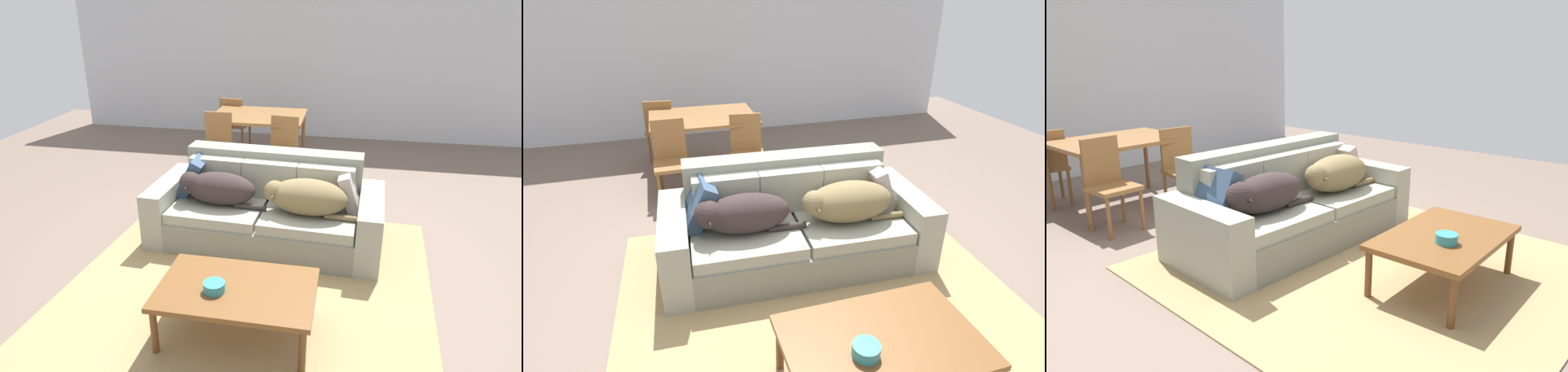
{
  "view_description": "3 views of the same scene",
  "coord_description": "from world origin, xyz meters",
  "views": [
    {
      "loc": [
        0.82,
        -4.01,
        2.33
      ],
      "look_at": [
        0.06,
        -0.09,
        0.68
      ],
      "focal_mm": 32.4,
      "sensor_mm": 36.0,
      "label": 1
    },
    {
      "loc": [
        -0.91,
        -2.81,
        2.18
      ],
      "look_at": [
        0.01,
        0.25,
        0.66
      ],
      "focal_mm": 28.75,
      "sensor_mm": 36.0,
      "label": 2
    },
    {
      "loc": [
        -3.01,
        -2.67,
        1.7
      ],
      "look_at": [
        0.05,
        -0.05,
        0.55
      ],
      "focal_mm": 33.41,
      "sensor_mm": 36.0,
      "label": 3
    }
  ],
  "objects": [
    {
      "name": "bowl_on_coffee_table",
      "position": [
        -0.02,
        -1.37,
        0.44
      ],
      "size": [
        0.15,
        0.15,
        0.07
      ],
      "primitive_type": "cylinder",
      "color": "teal",
      "rests_on": "coffee_table"
    },
    {
      "name": "dining_chair_near_right",
      "position": [
        -0.02,
        1.69,
        0.48
      ],
      "size": [
        0.45,
        0.45,
        0.88
      ],
      "rotation": [
        0.0,
        0.0,
        -0.13
      ],
      "color": "brown",
      "rests_on": "ground"
    },
    {
      "name": "ground_plane",
      "position": [
        0.0,
        0.0,
        0.0
      ],
      "size": [
        10.0,
        10.0,
        0.0
      ],
      "primitive_type": "plane",
      "color": "#735F53"
    },
    {
      "name": "couch",
      "position": [
        0.07,
        0.18,
        0.32
      ],
      "size": [
        2.28,
        1.09,
        0.85
      ],
      "rotation": [
        0.0,
        0.0,
        -0.05
      ],
      "color": "gray",
      "rests_on": "ground"
    },
    {
      "name": "dining_chair_far_left",
      "position": [
        -0.94,
        2.87,
        0.48
      ],
      "size": [
        0.45,
        0.45,
        0.86
      ],
      "rotation": [
        0.0,
        0.0,
        3.01
      ],
      "color": "brown",
      "rests_on": "ground"
    },
    {
      "name": "area_rug",
      "position": [
        0.07,
        -0.73,
        0.01
      ],
      "size": [
        3.17,
        3.21,
        0.01
      ],
      "primitive_type": "cube",
      "rotation": [
        0.0,
        0.0,
        -0.05
      ],
      "color": "#A58759",
      "rests_on": "ground"
    },
    {
      "name": "coffee_table",
      "position": [
        0.12,
        -1.3,
        0.36
      ],
      "size": [
        1.12,
        0.72,
        0.4
      ],
      "color": "brown",
      "rests_on": "ground"
    },
    {
      "name": "dining_chair_near_left",
      "position": [
        -0.87,
        1.66,
        0.49
      ],
      "size": [
        0.41,
        0.41,
        0.9
      ],
      "rotation": [
        0.0,
        0.0,
        0.03
      ],
      "color": "brown",
      "rests_on": "ground"
    },
    {
      "name": "back_partition",
      "position": [
        0.0,
        4.0,
        1.35
      ],
      "size": [
        8.0,
        0.12,
        2.7
      ],
      "primitive_type": "cube",
      "color": "silver",
      "rests_on": "ground"
    },
    {
      "name": "throw_pillow_by_left_arm",
      "position": [
        -0.72,
        0.27,
        0.6
      ],
      "size": [
        0.31,
        0.42,
        0.42
      ],
      "primitive_type": "cube",
      "rotation": [
        0.0,
        0.48,
        0.04
      ],
      "color": "#354B66",
      "rests_on": "couch"
    },
    {
      "name": "dog_on_left_cushion",
      "position": [
        -0.41,
        0.03,
        0.58
      ],
      "size": [
        0.88,
        0.37,
        0.32
      ],
      "rotation": [
        0.0,
        0.0,
        -0.05
      ],
      "color": "#332828",
      "rests_on": "couch"
    },
    {
      "name": "dining_table",
      "position": [
        -0.43,
        2.26,
        0.69
      ],
      "size": [
        1.27,
        0.96,
        0.76
      ],
      "color": "brown",
      "rests_on": "ground"
    },
    {
      "name": "dog_on_right_cushion",
      "position": [
        0.47,
        -0.03,
        0.58
      ],
      "size": [
        0.9,
        0.43,
        0.34
      ],
      "rotation": [
        0.0,
        0.0,
        -0.05
      ],
      "color": "olive",
      "rests_on": "couch"
    },
    {
      "name": "throw_pillow_by_right_arm",
      "position": [
        0.87,
        0.2,
        0.58
      ],
      "size": [
        0.24,
        0.38,
        0.39
      ],
      "primitive_type": "cube",
      "rotation": [
        0.0,
        -0.34,
        -0.04
      ],
      "color": "#B4A39C",
      "rests_on": "couch"
    }
  ]
}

